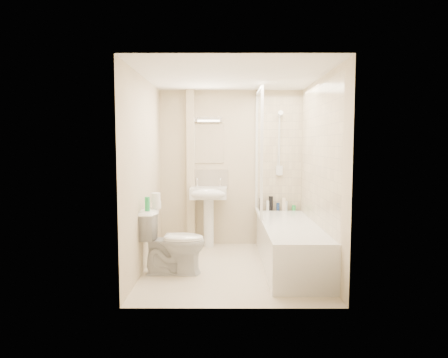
{
  "coord_description": "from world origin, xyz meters",
  "views": [
    {
      "loc": [
        -0.08,
        -4.96,
        1.57
      ],
      "look_at": [
        -0.1,
        0.2,
        1.12
      ],
      "focal_mm": 32.0,
      "sensor_mm": 36.0,
      "label": 1
    }
  ],
  "objects": [
    {
      "name": "tile_back",
      "position": [
        0.75,
        1.24,
        1.42
      ],
      "size": [
        0.7,
        0.01,
        1.75
      ],
      "primitive_type": "cube",
      "color": "beige",
      "rests_on": "wall_back"
    },
    {
      "name": "green_bottle",
      "position": [
        -1.01,
        -0.28,
        0.87
      ],
      "size": [
        0.06,
        0.06,
        0.17
      ],
      "primitive_type": "cylinder",
      "color": "green",
      "rests_on": "toilet"
    },
    {
      "name": "bottle_blue",
      "position": [
        0.73,
        1.16,
        0.61
      ],
      "size": [
        0.05,
        0.05,
        0.12
      ],
      "primitive_type": "cylinder",
      "color": "navy",
      "rests_on": "bathtub"
    },
    {
      "name": "wall_left",
      "position": [
        -1.1,
        0.0,
        1.2
      ],
      "size": [
        0.02,
        2.5,
        2.4
      ],
      "primitive_type": "cube",
      "color": "beige",
      "rests_on": "ground"
    },
    {
      "name": "bottle_black_a",
      "position": [
        0.46,
        1.16,
        0.65
      ],
      "size": [
        0.05,
        0.05,
        0.19
      ],
      "primitive_type": "cylinder",
      "color": "black",
      "rests_on": "bathtub"
    },
    {
      "name": "pedestal_sink",
      "position": [
        -0.34,
        1.01,
        0.74
      ],
      "size": [
        0.55,
        0.5,
        1.05
      ],
      "color": "white",
      "rests_on": "ground"
    },
    {
      "name": "splashback",
      "position": [
        -0.34,
        1.24,
        1.03
      ],
      "size": [
        0.6,
        0.02,
        0.3
      ],
      "primitive_type": "cube",
      "color": "beige",
      "rests_on": "wall_back"
    },
    {
      "name": "toilet_roll_lower",
      "position": [
        -0.94,
        -0.08,
        0.83
      ],
      "size": [
        0.11,
        0.11,
        0.09
      ],
      "primitive_type": "cylinder",
      "color": "white",
      "rests_on": "toilet"
    },
    {
      "name": "floor",
      "position": [
        0.0,
        0.0,
        0.0
      ],
      "size": [
        2.5,
        2.5,
        0.0
      ],
      "primitive_type": "plane",
      "color": "beige",
      "rests_on": "ground"
    },
    {
      "name": "bottle_white_b",
      "position": [
        0.85,
        1.16,
        0.62
      ],
      "size": [
        0.06,
        0.06,
        0.14
      ],
      "primitive_type": "cylinder",
      "color": "silver",
      "rests_on": "bathtub"
    },
    {
      "name": "pipe_boxing",
      "position": [
        -0.62,
        1.19,
        1.2
      ],
      "size": [
        0.12,
        0.12,
        2.4
      ],
      "primitive_type": "cube",
      "color": "beige",
      "rests_on": "ground"
    },
    {
      "name": "wall_back",
      "position": [
        0.0,
        1.25,
        1.2
      ],
      "size": [
        2.2,
        0.02,
        2.4
      ],
      "primitive_type": "cube",
      "color": "beige",
      "rests_on": "ground"
    },
    {
      "name": "bottle_cream",
      "position": [
        0.82,
        1.16,
        0.65
      ],
      "size": [
        0.06,
        0.06,
        0.19
      ],
      "primitive_type": "cylinder",
      "color": "#FAE5C1",
      "rests_on": "bathtub"
    },
    {
      "name": "strip_light",
      "position": [
        -0.34,
        1.22,
        1.95
      ],
      "size": [
        0.42,
        0.07,
        0.07
      ],
      "primitive_type": "cube",
      "color": "silver",
      "rests_on": "wall_back"
    },
    {
      "name": "wall_right",
      "position": [
        1.1,
        0.0,
        1.2
      ],
      "size": [
        0.02,
        2.5,
        2.4
      ],
      "primitive_type": "cube",
      "color": "beige",
      "rests_on": "ground"
    },
    {
      "name": "bottle_green",
      "position": [
        0.98,
        1.16,
        0.59
      ],
      "size": [
        0.06,
        0.06,
        0.08
      ],
      "primitive_type": "cylinder",
      "color": "green",
      "rests_on": "bathtub"
    },
    {
      "name": "shower_fixture",
      "position": [
        0.75,
        1.19,
        1.55
      ],
      "size": [
        0.1,
        0.16,
        0.99
      ],
      "color": "white",
      "rests_on": "wall_back"
    },
    {
      "name": "toilet",
      "position": [
        -0.72,
        -0.19,
        0.39
      ],
      "size": [
        0.46,
        0.78,
        0.78
      ],
      "primitive_type": "imported",
      "rotation": [
        0.0,
        0.0,
        1.56
      ],
      "color": "white",
      "rests_on": "ground"
    },
    {
      "name": "mirror",
      "position": [
        -0.34,
        1.24,
        1.58
      ],
      "size": [
        0.46,
        0.01,
        0.6
      ],
      "primitive_type": "cube",
      "color": "white",
      "rests_on": "wall_back"
    },
    {
      "name": "bottle_white_a",
      "position": [
        0.57,
        1.16,
        0.63
      ],
      "size": [
        0.05,
        0.05,
        0.15
      ],
      "primitive_type": "cylinder",
      "color": "white",
      "rests_on": "bathtub"
    },
    {
      "name": "tile_right",
      "position": [
        1.09,
        0.09,
        1.42
      ],
      "size": [
        0.01,
        2.1,
        1.75
      ],
      "primitive_type": "cube",
      "color": "beige",
      "rests_on": "wall_right"
    },
    {
      "name": "bathtub",
      "position": [
        0.75,
        0.09,
        0.29
      ],
      "size": [
        0.7,
        2.1,
        0.55
      ],
      "color": "white",
      "rests_on": "ground"
    },
    {
      "name": "toilet_roll_upper",
      "position": [
        -0.94,
        -0.09,
        0.92
      ],
      "size": [
        0.11,
        0.11,
        0.1
      ],
      "primitive_type": "cylinder",
      "color": "white",
      "rests_on": "toilet_roll_lower"
    },
    {
      "name": "bottle_black_b",
      "position": [
        0.62,
        1.16,
        0.66
      ],
      "size": [
        0.07,
        0.07,
        0.22
      ],
      "primitive_type": "cylinder",
      "color": "black",
      "rests_on": "bathtub"
    },
    {
      "name": "ceiling",
      "position": [
        0.0,
        0.0,
        2.4
      ],
      "size": [
        2.2,
        2.5,
        0.02
      ],
      "primitive_type": "cube",
      "color": "white",
      "rests_on": "wall_back"
    },
    {
      "name": "shower_screen",
      "position": [
        0.4,
        0.8,
        1.45
      ],
      "size": [
        0.04,
        0.92,
        1.8
      ],
      "color": "white",
      "rests_on": "bathtub"
    }
  ]
}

